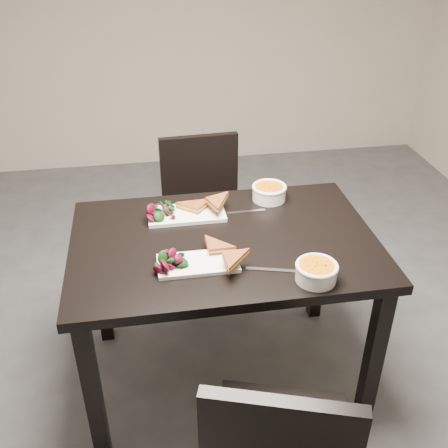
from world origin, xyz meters
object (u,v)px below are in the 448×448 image
Objects in this scene: chair_far at (204,207)px; soup_bowl_near at (316,271)px; table at (224,260)px; plate_far at (186,214)px; soup_bowl_far at (269,192)px; plate_near at (198,263)px.

chair_far reaches higher than soup_bowl_near.
plate_far is at bearing 121.67° from table.
soup_bowl_far is (0.38, 0.08, 0.03)m from plate_far.
plate_far is (-0.01, 0.36, 0.00)m from plate_near.
plate_far is (-0.14, -0.52, 0.27)m from chair_far.
soup_bowl_far is at bearing 92.26° from soup_bowl_near.
table is at bearing -58.33° from plate_far.
soup_bowl_near reaches higher than plate_far.
plate_near is (-0.12, -0.16, 0.11)m from table.
soup_bowl_near is 0.60m from soup_bowl_far.
plate_near is 0.36m from plate_far.
chair_far reaches higher than table.
soup_bowl_near is (0.27, -0.31, 0.14)m from table.
table is 0.75m from chair_far.
chair_far reaches higher than soup_bowl_far.
soup_bowl_near is at bearing -48.46° from table.
table is 7.80× the size of soup_bowl_far.
chair_far is at bearing 75.32° from plate_far.
plate_far reaches higher than table.
chair_far is 2.88× the size of plate_near.
soup_bowl_near is 0.65m from plate_far.
chair_far reaches higher than plate_far.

